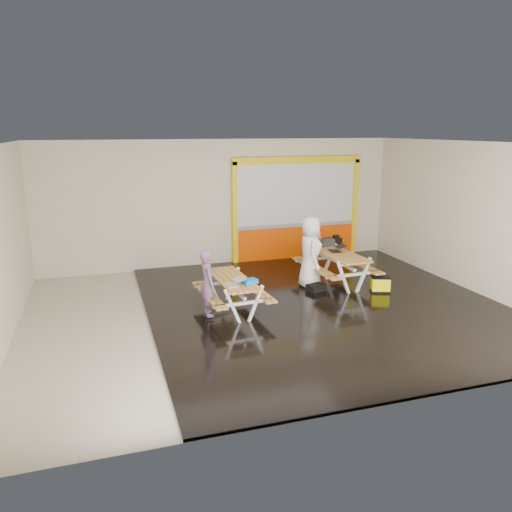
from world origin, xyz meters
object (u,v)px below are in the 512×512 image
object	(u,v)px
person_right	(310,252)
fluke_bag	(380,284)
picnic_table_right	(336,260)
backpack	(336,245)
person_left	(208,283)
picnic_table_left	(232,286)
blue_pouch	(250,281)
laptop_left	(235,283)
laptop_right	(337,249)
toolbox	(327,242)
dark_case	(316,287)

from	to	relation	value
person_right	fluke_bag	bearing A→B (deg)	-112.94
picnic_table_right	backpack	world-z (taller)	backpack
person_left	fluke_bag	bearing A→B (deg)	-87.29
picnic_table_left	picnic_table_right	bearing A→B (deg)	19.91
blue_pouch	laptop_left	bearing A→B (deg)	-174.29
picnic_table_right	laptop_right	distance (m)	0.27
laptop_left	laptop_right	size ratio (longest dim) A/B	0.88
laptop_right	toolbox	size ratio (longest dim) A/B	0.96
person_left	laptop_left	distance (m)	0.55
picnic_table_right	fluke_bag	xyz separation A→B (m)	(0.69, -0.95, -0.41)
picnic_table_right	blue_pouch	size ratio (longest dim) A/B	7.50
picnic_table_right	toolbox	world-z (taller)	toolbox
picnic_table_left	laptop_right	size ratio (longest dim) A/B	4.72
picnic_table_left	fluke_bag	size ratio (longest dim) A/B	3.86
person_right	backpack	distance (m)	1.55
picnic_table_right	person_right	distance (m)	0.73
picnic_table_left	picnic_table_right	xyz separation A→B (m)	(2.93, 1.06, 0.06)
blue_pouch	person_left	bearing A→B (deg)	167.36
picnic_table_left	toolbox	world-z (taller)	toolbox
laptop_right	backpack	distance (m)	1.04
person_right	dark_case	distance (m)	0.86
person_left	person_right	bearing A→B (deg)	-66.89
person_left	toolbox	distance (m)	4.11
blue_pouch	fluke_bag	xyz separation A→B (m)	(3.37, 0.54, -0.56)
dark_case	fluke_bag	bearing A→B (deg)	-21.40
fluke_bag	laptop_left	bearing A→B (deg)	-171.14
picnic_table_left	person_right	bearing A→B (deg)	25.79
laptop_left	toolbox	distance (m)	3.79
laptop_right	picnic_table_left	bearing A→B (deg)	-158.93
dark_case	backpack	bearing A→B (deg)	50.17
picnic_table_right	laptop_left	distance (m)	3.37
picnic_table_right	blue_pouch	distance (m)	3.07
person_left	dark_case	bearing A→B (deg)	-74.27
backpack	dark_case	size ratio (longest dim) A/B	1.26
person_right	laptop_left	world-z (taller)	person_right
laptop_left	backpack	world-z (taller)	backpack
laptop_left	laptop_right	world-z (taller)	laptop_right
picnic_table_right	dark_case	size ratio (longest dim) A/B	5.38
person_left	blue_pouch	xyz separation A→B (m)	(0.83, -0.19, 0.01)
laptop_left	toolbox	bearing A→B (deg)	35.97
laptop_right	backpack	world-z (taller)	backpack
person_right	blue_pouch	size ratio (longest dim) A/B	6.03
laptop_left	dark_case	size ratio (longest dim) A/B	0.89
blue_pouch	dark_case	bearing A→B (deg)	28.89
laptop_right	backpack	xyz separation A→B (m)	(0.44, 0.94, -0.13)
toolbox	picnic_table_right	bearing A→B (deg)	-95.70
picnic_table_right	laptop_left	world-z (taller)	laptop_left
laptop_right	blue_pouch	xyz separation A→B (m)	(-2.73, -1.58, -0.09)
laptop_left	laptop_right	xyz separation A→B (m)	(3.05, 1.61, 0.09)
laptop_left	dark_case	bearing A→B (deg)	26.06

